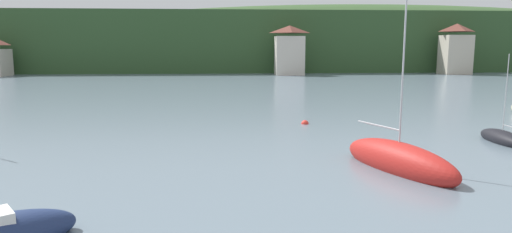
{
  "coord_description": "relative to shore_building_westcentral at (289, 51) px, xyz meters",
  "views": [
    {
      "loc": [
        -1.6,
        23.68,
        6.07
      ],
      "look_at": [
        0.0,
        46.63,
        2.48
      ],
      "focal_mm": 31.5,
      "sensor_mm": 36.0,
      "label": 1
    }
  ],
  "objects": [
    {
      "name": "shore_building_central",
      "position": [
        37.07,
        0.23,
        0.26
      ],
      "size": [
        6.09,
        5.24,
        11.06
      ],
      "color": "#BCB29E",
      "rests_on": "ground_plane"
    },
    {
      "name": "mooring_buoy_near",
      "position": [
        -7.63,
        -61.91,
        -5.11
      ],
      "size": [
        0.6,
        0.6,
        0.6
      ],
      "primitive_type": "sphere",
      "color": "red",
      "rests_on": "ground_plane"
    },
    {
      "name": "wooded_hillside",
      "position": [
        11.18,
        42.24,
        0.97
      ],
      "size": [
        352.0,
        64.27,
        29.09
      ],
      "color": "#2D4C28",
      "rests_on": "ground_plane"
    },
    {
      "name": "sailboat_mid_0",
      "position": [
        -5.39,
        -75.53,
        -4.66
      ],
      "size": [
        4.56,
        7.49,
        10.06
      ],
      "rotation": [
        0.0,
        0.0,
        5.1
      ],
      "color": "red",
      "rests_on": "ground_plane"
    },
    {
      "name": "shore_building_westcentral",
      "position": [
        0.0,
        0.0,
        0.0
      ],
      "size": [
        6.35,
        4.75,
        10.53
      ],
      "color": "beige",
      "rests_on": "ground_plane"
    },
    {
      "name": "sailboat_mid_3",
      "position": [
        3.72,
        -69.68,
        -4.86
      ],
      "size": [
        1.4,
        4.32,
        5.93
      ],
      "rotation": [
        0.0,
        0.0,
        1.57
      ],
      "color": "black",
      "rests_on": "ground_plane"
    }
  ]
}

